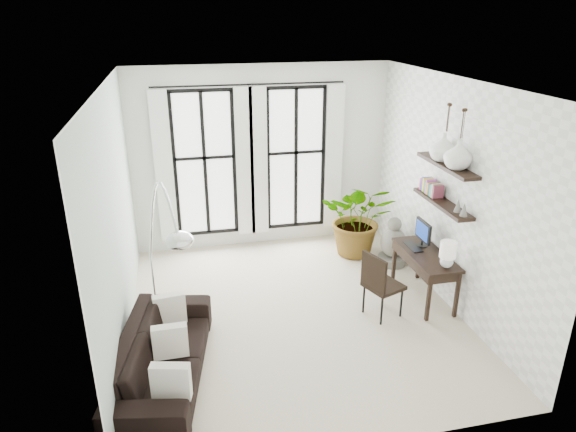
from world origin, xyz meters
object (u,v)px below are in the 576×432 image
object	(u,v)px
sofa	(163,355)
plant	(359,218)
arc_lamp	(161,220)
desk	(427,257)
buddha	(393,245)
desk_chair	(379,282)

from	to	relation	value
sofa	plant	size ratio (longest dim) A/B	1.65
plant	arc_lamp	distance (m)	3.93
desk	sofa	bearing A→B (deg)	-165.63
plant	buddha	world-z (taller)	plant
plant	desk	size ratio (longest dim) A/B	1.08
plant	desk	world-z (taller)	plant
sofa	arc_lamp	bearing A→B (deg)	1.83
desk	buddha	distance (m)	1.25
desk_chair	buddha	bearing A→B (deg)	39.19
sofa	arc_lamp	xyz separation A→B (m)	(0.10, 0.67, 1.40)
desk	buddha	bearing A→B (deg)	89.21
desk	arc_lamp	xyz separation A→B (m)	(-3.65, -0.29, 1.03)
sofa	desk_chair	bearing A→B (deg)	-66.09
sofa	plant	world-z (taller)	plant
desk_chair	arc_lamp	size ratio (longest dim) A/B	0.44
sofa	arc_lamp	distance (m)	1.55
sofa	desk	world-z (taller)	desk
sofa	desk	distance (m)	3.89
arc_lamp	desk_chair	bearing A→B (deg)	0.53
sofa	desk_chair	distance (m)	3.00
sofa	buddha	distance (m)	4.34
sofa	plant	bearing A→B (deg)	-40.79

